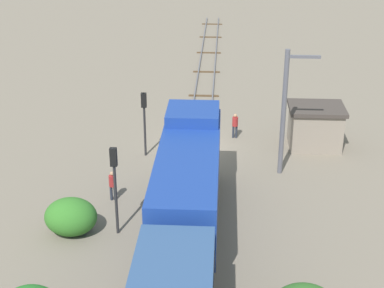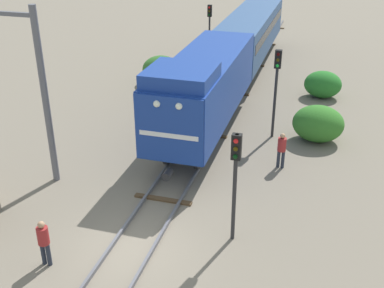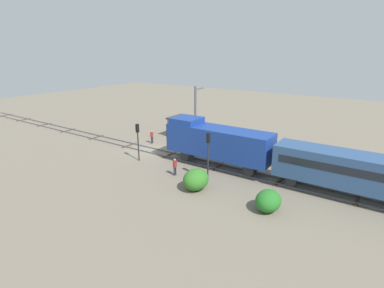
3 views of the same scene
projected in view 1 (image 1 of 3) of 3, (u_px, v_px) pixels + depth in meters
ground_plane at (198, 146)px, 38.13m from camera, size 116.17×116.17×0.00m
railway_track at (198, 145)px, 38.10m from camera, size 2.40×77.45×0.16m
locomotive at (189, 174)px, 28.39m from camera, size 2.90×11.60×4.60m
traffic_signal_near at (144, 112)px, 35.70m from camera, size 0.32×0.34×4.11m
traffic_signal_mid at (115, 175)px, 27.44m from camera, size 0.32×0.34×4.55m
worker_near_track at (235, 124)px, 38.97m from camera, size 0.38×0.38×1.70m
worker_by_signal at (113, 183)px, 31.28m from camera, size 0.38×0.38×1.70m
catenary_mast at (285, 110)px, 33.04m from camera, size 1.94×0.28×7.44m
relay_hut at (315, 126)px, 37.56m from camera, size 3.50×2.90×2.74m
bush_far at (71, 217)px, 28.32m from camera, size 2.55×2.08×1.85m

